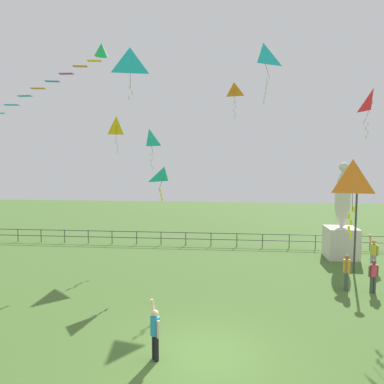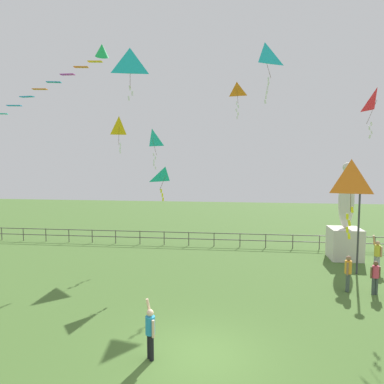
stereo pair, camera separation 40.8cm
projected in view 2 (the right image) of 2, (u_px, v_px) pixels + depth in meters
ground_plane at (201, 356)px, 11.03m from camera, size 80.00×80.00×0.00m
statue_monument at (345, 230)px, 21.63m from camera, size 1.79×1.79×5.81m
lamppost at (359, 211)px, 18.59m from camera, size 0.36×0.36×4.57m
person_0 at (348, 271)px, 16.31m from camera, size 0.31×0.46×1.65m
person_1 at (375, 275)px, 15.94m from camera, size 0.45×0.28×1.51m
person_3 at (377, 253)px, 19.24m from camera, size 0.45×0.47×1.95m
person_4 at (150, 330)px, 10.75m from camera, size 0.35×0.46×1.82m
kite_1 at (351, 179)px, 11.92m from camera, size 1.00×0.60×2.63m
kite_2 at (152, 139)px, 23.41m from camera, size 1.11×1.02×2.64m
kite_3 at (377, 102)px, 18.72m from camera, size 0.92×0.91×2.61m
kite_4 at (119, 127)px, 21.42m from camera, size 0.87×0.90×2.14m
kite_5 at (237, 91)px, 22.16m from camera, size 0.90×0.74×2.18m
kite_6 at (130, 63)px, 15.47m from camera, size 1.19×0.63×2.24m
kite_7 at (265, 58)px, 18.01m from camera, size 1.21×1.04×3.01m
kite_8 at (165, 176)px, 18.41m from camera, size 0.99×1.09×1.74m
streamer_kite at (93, 56)px, 15.90m from camera, size 5.36×1.24×3.15m
waterfront_railing at (215, 237)px, 24.86m from camera, size 36.03×0.06×0.95m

